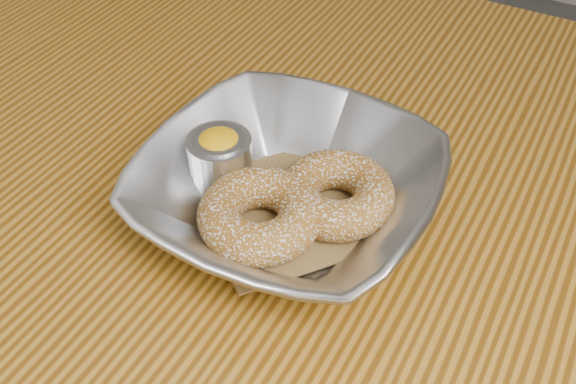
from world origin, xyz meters
The scene contains 6 objects.
table centered at (0.00, 0.00, 0.65)m, with size 1.20×0.80×0.75m.
serving_bowl centered at (0.02, -0.08, 0.78)m, with size 0.25×0.25×0.06m, color #B2B4B9.
parchment centered at (0.02, -0.08, 0.76)m, with size 0.14×0.14×0.00m, color olive.
donut_back centered at (0.05, -0.06, 0.78)m, with size 0.10×0.10×0.04m, color brown.
donut_front centered at (0.01, -0.11, 0.78)m, with size 0.10×0.10×0.04m, color brown.
ramekin centered at (-0.05, -0.07, 0.79)m, with size 0.06×0.06×0.06m.
Camera 1 is at (0.22, -0.44, 1.18)m, focal length 42.00 mm.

